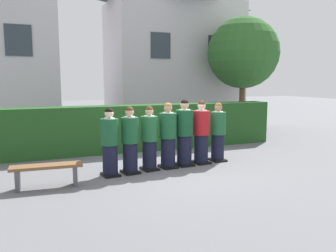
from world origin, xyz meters
TOP-DOWN VIEW (x-y plane):
  - ground_plane at (0.00, 0.00)m, footprint 60.00×60.00m
  - student_front_row_0 at (-1.50, -0.19)m, footprint 0.41×0.52m
  - student_front_row_1 at (-1.01, -0.14)m, footprint 0.42×0.52m
  - student_front_row_2 at (-0.50, -0.03)m, footprint 0.41×0.52m
  - student_front_row_3 at (0.00, -0.00)m, footprint 0.42×0.50m
  - student_front_row_4 at (0.47, 0.05)m, footprint 0.44×0.51m
  - student_in_red_blazer at (0.98, 0.10)m, footprint 0.43×0.53m
  - student_front_row_6 at (1.52, 0.17)m, footprint 0.41×0.51m
  - hedge at (0.00, 2.34)m, footprint 9.15×0.70m
  - school_building_main at (3.65, 8.28)m, footprint 6.55×4.09m
  - oak_tree_right at (5.48, 4.88)m, footprint 3.05×3.05m
  - wooden_bench at (-2.89, -0.58)m, footprint 1.42×0.45m

SIDE VIEW (x-z plane):
  - ground_plane at x=0.00m, z-range 0.00..0.00m
  - wooden_bench at x=-2.89m, z-range 0.11..0.59m
  - hedge at x=0.00m, z-range 0.00..1.41m
  - student_front_row_0 at x=-1.50m, z-range -0.04..1.52m
  - student_front_row_2 at x=-0.50m, z-range -0.04..1.53m
  - student_front_row_1 at x=-1.01m, z-range -0.04..1.53m
  - student_front_row_6 at x=1.52m, z-range -0.04..1.54m
  - student_front_row_3 at x=0.00m, z-range -0.04..1.59m
  - student_in_red_blazer at x=0.98m, z-range -0.04..1.61m
  - student_front_row_4 at x=0.47m, z-range -0.04..1.66m
  - oak_tree_right at x=5.48m, z-range 0.90..5.75m
  - school_building_main at x=3.65m, z-range 0.09..7.83m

